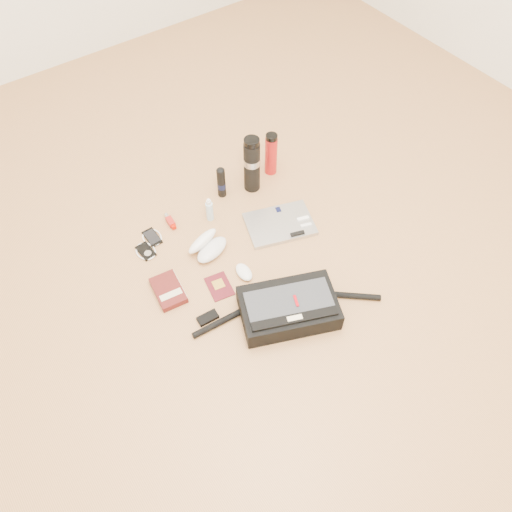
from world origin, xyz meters
The scene contains 14 objects.
ground centered at (0.00, 0.00, 0.00)m, with size 4.00×4.00×0.00m, color #B67F4C.
messenger_bag centered at (-0.02, -0.24, 0.05)m, with size 0.74×0.38×0.11m.
laptop centered at (0.24, 0.15, 0.01)m, with size 0.36×0.30×0.03m.
book centered at (-0.36, 0.14, 0.02)m, with size 0.13×0.18×0.03m.
passport centered at (-0.18, 0.04, 0.00)m, with size 0.12×0.15×0.01m.
mouse centered at (-0.05, 0.03, 0.02)m, with size 0.07×0.11×0.03m.
sunglasses_case centered at (-0.11, 0.23, 0.03)m, with size 0.21×0.19×0.10m.
ipod centered at (-0.34, 0.38, 0.01)m, with size 0.09×0.10×0.01m.
phone centered at (-0.28, 0.44, 0.01)m, with size 0.08×0.11×0.01m.
inhaler centered at (-0.17, 0.47, 0.01)m, with size 0.03×0.10×0.03m.
spray_bottle centered at (0.00, 0.38, 0.06)m, with size 0.04×0.04×0.13m.
aerosol_can centered at (0.13, 0.48, 0.09)m, with size 0.04×0.04×0.17m.
thermos_black centered at (0.28, 0.44, 0.15)m, with size 0.09×0.09×0.30m.
thermos_red centered at (0.42, 0.47, 0.12)m, with size 0.08×0.08×0.23m.
Camera 1 is at (-0.72, -1.00, 1.79)m, focal length 35.00 mm.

